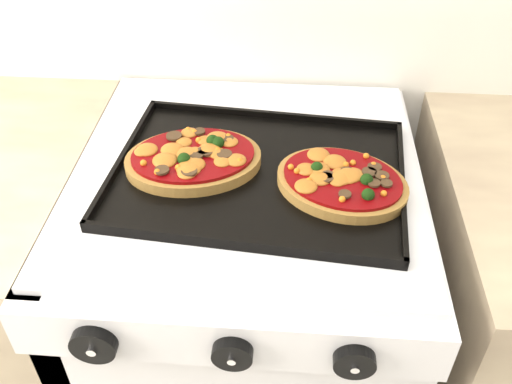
# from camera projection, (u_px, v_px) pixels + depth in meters

# --- Properties ---
(stove) EXTENTS (0.60, 0.60, 0.91)m
(stove) POSITION_uv_depth(u_px,v_px,m) (248.00, 330.00, 1.26)
(stove) COLOR silver
(stove) RESTS_ON floor
(control_panel) EXTENTS (0.60, 0.02, 0.09)m
(control_panel) POSITION_uv_depth(u_px,v_px,m) (226.00, 341.00, 0.77)
(control_panel) COLOR silver
(control_panel) RESTS_ON stove
(knob_left) EXTENTS (0.06, 0.02, 0.06)m
(knob_left) POSITION_uv_depth(u_px,v_px,m) (94.00, 345.00, 0.76)
(knob_left) COLOR black
(knob_left) RESTS_ON control_panel
(knob_center) EXTENTS (0.06, 0.02, 0.06)m
(knob_center) POSITION_uv_depth(u_px,v_px,m) (232.00, 354.00, 0.75)
(knob_center) COLOR black
(knob_center) RESTS_ON control_panel
(knob_right) EXTENTS (0.06, 0.02, 0.06)m
(knob_right) POSITION_uv_depth(u_px,v_px,m) (354.00, 362.00, 0.74)
(knob_right) COLOR black
(knob_right) RESTS_ON control_panel
(baking_tray) EXTENTS (0.50, 0.39, 0.02)m
(baking_tray) POSITION_uv_depth(u_px,v_px,m) (258.00, 172.00, 0.94)
(baking_tray) COLOR black
(baking_tray) RESTS_ON stove
(pizza_left) EXTENTS (0.26, 0.21, 0.03)m
(pizza_left) POSITION_uv_depth(u_px,v_px,m) (193.00, 158.00, 0.95)
(pizza_left) COLOR #A67B39
(pizza_left) RESTS_ON baking_tray
(pizza_right) EXTENTS (0.26, 0.23, 0.03)m
(pizza_right) POSITION_uv_depth(u_px,v_px,m) (342.00, 181.00, 0.90)
(pizza_right) COLOR #A67B39
(pizza_right) RESTS_ON baking_tray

